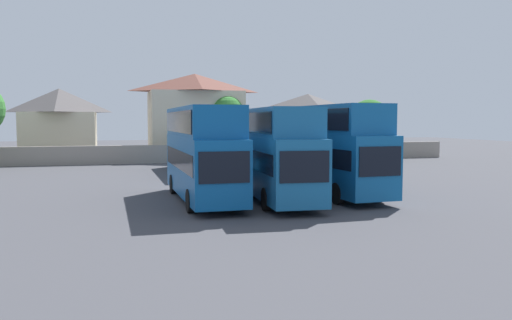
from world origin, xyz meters
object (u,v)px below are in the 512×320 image
bus_4 (194,148)px  tree_right_of_lot (228,113)px  bus_1 (202,148)px  house_terrace_centre (195,116)px  bus_2 (271,148)px  bus_3 (329,145)px  house_terrace_left (60,123)px  tree_behind_wall (369,121)px  house_terrace_right (308,124)px  bus_5 (234,147)px

bus_4 → tree_right_of_lot: tree_right_of_lot is taller
bus_1 → house_terrace_centre: 31.43m
bus_2 → bus_3: bus_3 is taller
bus_2 → house_terrace_centre: bearing=-178.0°
house_terrace_left → tree_behind_wall: house_terrace_left is taller
bus_3 → bus_4: (-5.48, 14.60, -0.89)m
house_terrace_right → tree_right_of_lot: (-10.48, -3.45, 1.26)m
bus_4 → house_terrace_left: bearing=-146.8°
bus_4 → house_terrace_left: 21.45m
tree_right_of_lot → tree_behind_wall: bearing=-17.4°
bus_3 → house_terrace_centre: house_terrace_centre is taller
bus_4 → house_terrace_centre: (2.59, 16.01, 2.82)m
bus_3 → bus_5: bearing=-174.8°
house_terrace_left → tree_behind_wall: 33.18m
bus_1 → bus_2: size_ratio=0.89×
bus_2 → house_terrace_centre: size_ratio=1.14×
bus_5 → bus_4: bearing=-89.6°
house_terrace_left → house_terrace_right: bearing=-3.6°
bus_4 → house_terrace_right: bearing=134.8°
bus_3 → tree_behind_wall: bearing=144.8°
tree_behind_wall → tree_right_of_lot: (-14.36, 4.50, 0.87)m
bus_3 → tree_behind_wall: (14.46, 22.74, 1.30)m
bus_1 → bus_4: size_ratio=0.88×
house_terrace_left → house_terrace_centre: bearing=-7.1°
bus_5 → house_terrace_right: (12.65, 15.78, 1.74)m
house_terrace_centre → house_terrace_right: (13.47, 0.07, -1.02)m
bus_4 → house_terrace_centre: 16.47m
tree_behind_wall → bus_1: bearing=-133.3°
bus_1 → bus_3: 7.38m
bus_3 → tree_right_of_lot: size_ratio=1.57×
bus_1 → bus_2: (3.72, -0.19, -0.03)m
tree_right_of_lot → bus_5: bearing=-100.0°
bus_2 → tree_right_of_lot: 28.21m
bus_4 → house_terrace_centre: bearing=170.6°
bus_1 → bus_5: (5.30, 15.34, -0.74)m
house_terrace_left → house_terrace_right: house_terrace_left is taller
bus_4 → house_terrace_right: size_ratio=1.18×
bus_2 → tree_behind_wall: size_ratio=1.84×
bus_3 → bus_4: 15.62m
bus_1 → bus_3: size_ratio=0.99×
bus_1 → house_terrace_left: bearing=-163.6°
house_terrace_centre → bus_5: bearing=-87.0°
bus_3 → house_terrace_right: 32.48m
bus_2 → house_terrace_left: bearing=-154.2°
bus_4 → bus_5: 3.42m
bus_5 → house_terrace_left: bearing=-143.8°
house_terrace_left → house_terrace_centre: house_terrace_centre is taller
bus_2 → bus_5: size_ratio=1.13×
bus_2 → house_terrace_left: size_ratio=1.52×
bus_3 → bus_1: bearing=-89.3°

